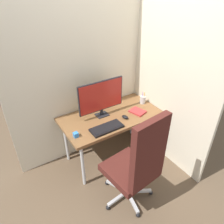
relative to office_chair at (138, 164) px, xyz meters
The scene contains 12 objects.
ground_plane 1.05m from the office_chair, 76.27° to the left, with size 8.00×8.00×0.00m, color brown.
wall_back 1.44m from the office_chair, 80.47° to the left, with size 2.40×0.04×2.80m, color beige.
wall_side_right 1.35m from the office_chair, 37.01° to the left, with size 0.04×1.78×2.80m, color beige.
desk 0.85m from the office_chair, 76.27° to the left, with size 1.31×0.69×0.70m.
office_chair is the anchor object (origin of this frame).
monitor 0.97m from the office_chair, 83.37° to the left, with size 0.62×0.13×0.48m.
keyboard 0.61m from the office_chair, 90.15° to the left, with size 0.40×0.18×0.03m.
mouse 0.74m from the office_chair, 64.59° to the left, with size 0.05×0.09×0.04m, color black.
pen_holder 1.15m from the office_chair, 48.16° to the left, with size 0.08×0.08×0.18m.
notebook 0.89m from the office_chair, 51.88° to the left, with size 0.15×0.20×0.02m, color #B23333.
coffee_mug 1.09m from the office_chair, 89.69° to the left, with size 0.12×0.09×0.10m.
desk_clamp_accessory 0.77m from the office_chair, 119.47° to the left, with size 0.05×0.05×0.06m, color #337FD8.
Camera 1 is at (-1.26, -1.98, 2.25)m, focal length 34.10 mm.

